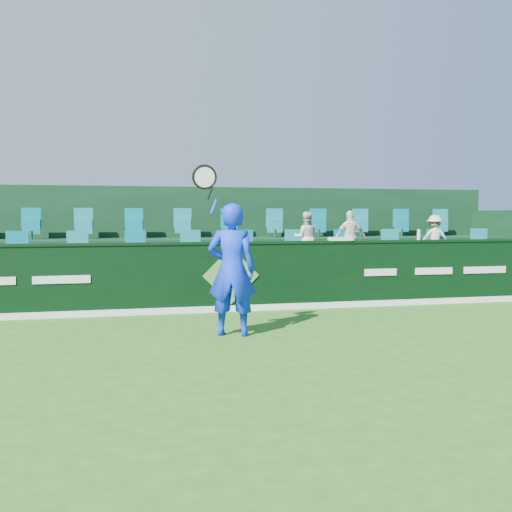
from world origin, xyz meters
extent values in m
plane|color=#266217|center=(0.00, 0.00, 0.00)|extent=(60.00, 60.00, 0.00)
cube|color=black|center=(0.00, 4.00, 0.65)|extent=(16.00, 0.20, 1.30)
cube|color=black|center=(0.00, 4.00, 1.32)|extent=(16.00, 0.24, 0.05)
cube|color=white|center=(0.00, 3.89, 0.06)|extent=(16.00, 0.02, 0.12)
cube|color=#509235|center=(0.00, 3.88, 0.70)|extent=(1.10, 0.02, 1.10)
cube|color=white|center=(-3.10, 3.89, 0.70)|extent=(1.00, 0.01, 0.14)
cube|color=white|center=(3.10, 3.89, 0.70)|extent=(0.70, 0.01, 0.14)
cube|color=white|center=(4.30, 3.89, 0.70)|extent=(0.85, 0.01, 0.14)
cube|color=white|center=(5.50, 3.89, 0.70)|extent=(1.00, 0.01, 0.14)
cube|color=black|center=(0.00, 5.10, 0.40)|extent=(16.00, 2.00, 0.80)
cube|color=black|center=(0.00, 7.00, 0.65)|extent=(16.00, 1.80, 1.30)
cube|color=black|center=(0.00, 8.00, 1.30)|extent=(16.00, 0.20, 2.60)
cube|color=#047383|center=(0.00, 5.50, 1.10)|extent=(13.50, 0.50, 0.60)
cube|color=#047383|center=(0.00, 7.30, 1.60)|extent=(13.50, 0.50, 0.60)
imported|color=#0E2FF0|center=(-0.37, 1.75, 1.02)|extent=(0.86, 0.69, 2.04)
cylinder|color=#143FBF|center=(-0.66, 1.65, 1.98)|extent=(0.12, 0.04, 0.22)
cylinder|color=black|center=(-0.72, 1.65, 2.18)|extent=(0.10, 0.03, 0.20)
torus|color=black|center=(-0.80, 1.65, 2.42)|extent=(0.49, 0.04, 0.49)
cylinder|color=silver|center=(-0.80, 1.65, 2.42)|extent=(0.40, 0.01, 0.40)
imported|color=silver|center=(1.90, 5.12, 1.37)|extent=(0.64, 0.55, 1.14)
imported|color=white|center=(2.93, 5.12, 1.38)|extent=(0.70, 0.32, 1.17)
imported|color=beige|center=(5.01, 5.12, 1.33)|extent=(0.76, 0.54, 1.07)
cube|color=silver|center=(2.26, 4.00, 1.38)|extent=(0.44, 0.29, 0.07)
cylinder|color=silver|center=(4.00, 4.00, 1.46)|extent=(0.07, 0.07, 0.22)
camera|label=1|loc=(-1.91, -6.84, 1.84)|focal=40.00mm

